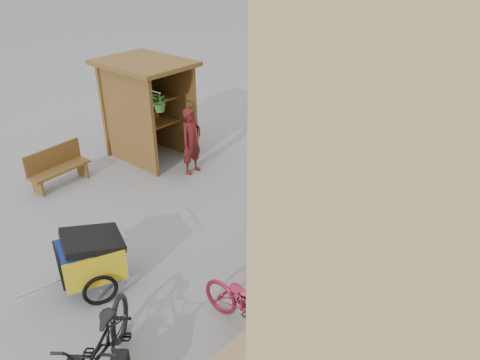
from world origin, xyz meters
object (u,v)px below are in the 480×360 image
Objects in this scene: shopping_carts at (470,144)px; bike_7 at (395,174)px; bike_0 at (252,305)px; bike_4 at (356,202)px; person_kiosk at (192,141)px; child_trailer at (91,257)px; kiosk at (144,96)px; bike_6 at (393,184)px; bike_3 at (335,225)px; cargo_bike at (104,350)px; bench at (57,166)px; bike_2 at (321,233)px; bike_1 at (280,269)px; bike_5 at (365,200)px.

shopping_carts is 2.67m from bike_7.
bike_4 is at bearing 1.24° from bike_0.
child_trailer is at bearing -159.66° from person_kiosk.
child_trailer is at bearing 150.07° from bike_4.
bike_6 is (5.62, 1.73, -1.12)m from kiosk.
cargo_bike is at bearing 172.14° from bike_3.
bike_7 is at bearing 31.49° from bench.
bike_0 is at bearing -128.37° from person_kiosk.
bike_0 is at bearing -160.42° from bike_7.
bike_3 is at bearing 41.83° from cargo_bike.
bike_4 is at bearing 44.26° from cargo_bike.
bike_7 is at bearing 24.13° from bike_6.
bike_7 is at bearing 45.03° from cargo_bike.
bench is 0.84× the size of bike_6.
bike_3 is (0.11, 0.30, 0.06)m from bike_2.
child_trailer is at bearing -27.11° from bench.
bike_2 is at bearing 162.20° from bike_3.
bike_6 is (4.16, 1.65, -0.34)m from person_kiosk.
bike_3 is at bearing -176.62° from bike_4.
bike_4 is 1.49m from bike_7.
bike_1 is (-0.83, -6.52, -0.12)m from shopping_carts.
bike_7 is at bearing -4.86° from bike_4.
bike_4 reaches higher than bike_6.
shopping_carts is 6.58m from bike_1.
kiosk is at bearing 128.21° from bike_7.
bike_5 is at bearing -16.27° from bike_4.
bench is at bearing -134.52° from shopping_carts.
bike_6 is 0.90× the size of bike_7.
bike_5 reaches higher than bike_1.
shopping_carts is 3.89m from bike_5.
bench is at bearing 114.16° from bike_4.
shopping_carts is 6.56m from person_kiosk.
bike_7 is at bearing 2.35° from bike_2.
bench is 0.86× the size of bike_3.
cargo_bike is (-1.51, -9.24, -0.05)m from shopping_carts.
bike_4 reaches higher than child_trailer.
shopping_carts is at bearing -9.97° from bike_6.
person_kiosk reaches higher than bike_5.
person_kiosk reaches higher than bike_3.
bench is at bearing 82.39° from bike_0.
shopping_carts is 7.44m from bike_0.
cargo_bike reaches higher than bench.
bike_1 is at bearing -179.27° from bike_6.
bike_5 is at bearing 11.42° from bike_1.
bike_0 is 2.45m from bike_3.
bike_5 is (5.89, 2.97, 0.03)m from bench.
person_kiosk is 0.96× the size of bike_3.
child_trailer is 2.65m from bike_0.
bench is 6.17m from bike_3.
kiosk is 5.62m from bike_3.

